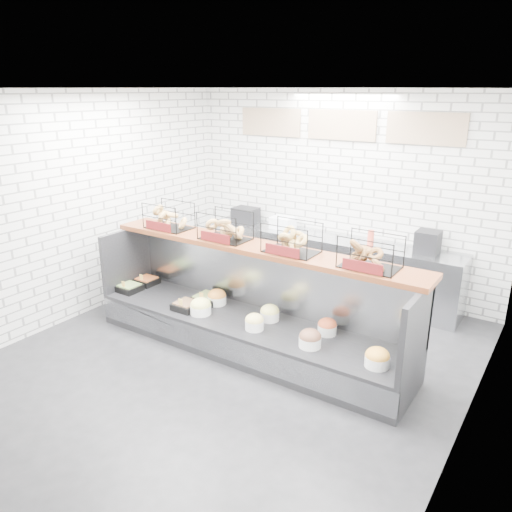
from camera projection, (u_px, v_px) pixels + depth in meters
The scene contains 5 objects.
ground at pixel (232, 359), 5.81m from camera, with size 5.50×5.50×0.00m, color black.
room_shell at pixel (261, 176), 5.63m from camera, with size 5.02×5.51×3.01m.
display_case at pixel (249, 323), 5.98m from camera, with size 4.00×0.90×1.20m.
bagel_shelf at pixel (257, 236), 5.78m from camera, with size 4.10×0.50×0.40m.
prep_counter at pixel (326, 264), 7.59m from camera, with size 4.00×0.60×1.20m.
Camera 1 is at (3.06, -4.12, 3.00)m, focal length 35.00 mm.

